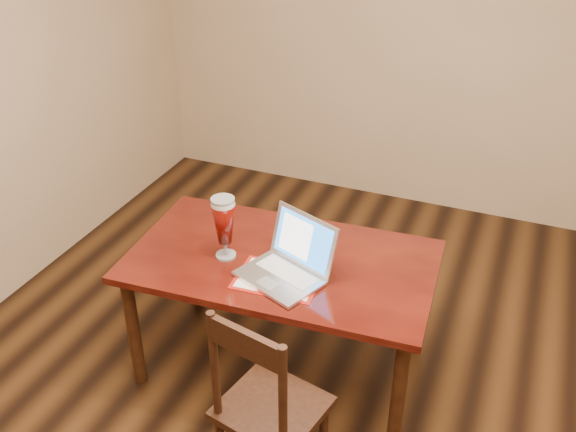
% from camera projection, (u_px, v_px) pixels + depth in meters
% --- Properties ---
extents(room_shell, '(4.51, 5.01, 2.71)m').
position_uv_depth(room_shell, '(372.00, 80.00, 1.89)').
color(room_shell, tan).
rests_on(room_shell, ground).
extents(dining_table, '(1.48, 0.89, 0.98)m').
position_uv_depth(dining_table, '(279.00, 270.00, 3.04)').
color(dining_table, '#53130B').
rests_on(dining_table, ground).
extents(dining_chair, '(0.46, 0.45, 0.92)m').
position_uv_depth(dining_chair, '(267.00, 408.00, 2.54)').
color(dining_chair, '#321A0D').
rests_on(dining_chair, ground).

